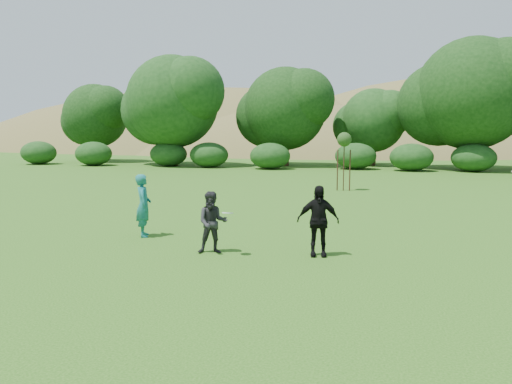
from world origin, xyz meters
TOP-DOWN VIEW (x-y plane):
  - ground at (0.00, 0.00)m, footprint 120.00×120.00m
  - player_teal at (-2.75, 1.04)m, footprint 0.66×0.76m
  - player_grey at (-0.26, -0.31)m, footprint 0.88×0.77m
  - player_black at (2.24, 0.03)m, footprint 1.05×0.58m
  - frisbee at (0.18, -0.49)m, footprint 0.27×0.27m
  - sapling at (1.92, 13.06)m, footprint 0.70×0.70m
  - hillside at (-0.56, 68.45)m, footprint 150.00×72.00m
  - tree_row at (3.23, 28.68)m, footprint 53.92×10.38m

SIDE VIEW (x-z plane):
  - hillside at x=-0.56m, z-range -37.97..14.03m
  - ground at x=0.00m, z-range 0.00..0.00m
  - player_grey at x=-0.26m, z-range 0.00..1.51m
  - player_black at x=2.24m, z-range 0.00..1.69m
  - player_teal at x=-2.75m, z-range 0.00..1.75m
  - frisbee at x=0.18m, z-range 1.00..1.07m
  - sapling at x=1.92m, z-range 0.99..3.84m
  - tree_row at x=3.23m, z-range 0.06..9.69m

